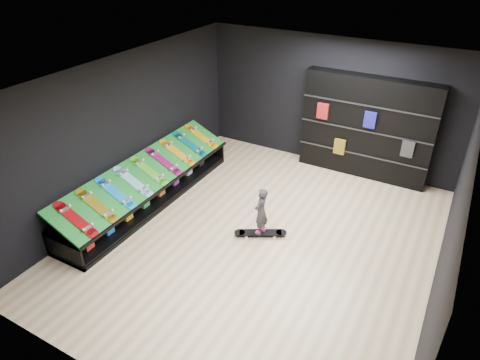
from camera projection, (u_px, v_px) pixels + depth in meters
The scene contains 20 objects.
floor at pixel (258, 238), 7.93m from camera, with size 6.00×7.00×0.01m, color beige.
ceiling at pixel (263, 79), 6.41m from camera, with size 6.00×7.00×0.01m, color white.
wall_back at pixel (329, 103), 9.80m from camera, with size 6.00×0.02×3.00m, color black.
wall_front at pixel (111, 305), 4.54m from camera, with size 6.00×0.02×3.00m, color black.
wall_left at pixel (125, 131), 8.43m from camera, with size 0.02×7.00×3.00m, color black.
wall_right at pixel (454, 218), 5.91m from camera, with size 0.02×7.00×3.00m, color black.
display_rack at pixel (149, 191), 8.88m from camera, with size 0.90×4.50×0.50m, color black, non-canonical shape.
turf_ramp at pixel (149, 172), 8.62m from camera, with size 1.00×4.50×0.04m, color #106A1E.
back_shelving at pixel (366, 128), 9.44m from camera, with size 2.88×0.34×2.30m, color black.
floor_skateboard at pixel (260, 234), 7.96m from camera, with size 0.98×0.22×0.09m, color black, non-canonical shape.
child at pixel (261, 220), 7.79m from camera, with size 0.21×0.15×0.56m, color black.
display_board_0 at pixel (76, 219), 7.17m from camera, with size 0.98×0.22×0.09m, color red, non-canonical shape.
display_board_1 at pixel (97, 206), 7.53m from camera, with size 0.98×0.22×0.09m, color yellow, non-canonical shape.
display_board_2 at pixel (116, 193), 7.89m from camera, with size 0.98×0.22×0.09m, color blue, non-canonical shape.
display_board_3 at pixel (133, 182), 8.25m from camera, with size 0.98×0.22×0.09m, color #0CB2E5, non-canonical shape.
display_board_4 at pixel (149, 171), 8.60m from camera, with size 0.98×0.22×0.09m, color green, non-canonical shape.
display_board_5 at pixel (164, 161), 8.96m from camera, with size 0.98×0.22×0.09m, color #E5198C, non-canonical shape.
display_board_6 at pixel (177, 153), 9.32m from camera, with size 0.98×0.22×0.09m, color orange, non-canonical shape.
display_board_7 at pixel (190, 144), 9.67m from camera, with size 0.98×0.22×0.09m, color #0C8C99, non-canonical shape.
display_board_8 at pixel (201, 137), 10.03m from camera, with size 0.98×0.22×0.09m, color yellow, non-canonical shape.
Camera 1 is at (2.77, -5.66, 4.95)m, focal length 32.00 mm.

